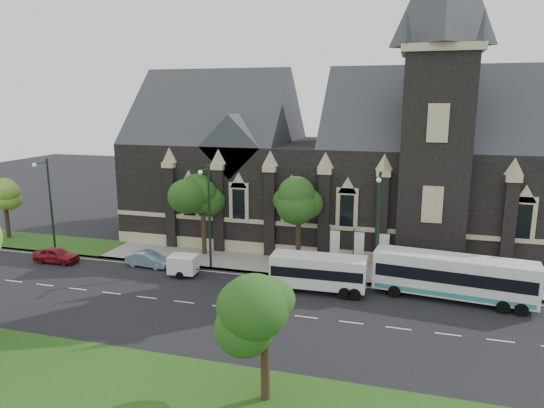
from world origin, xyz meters
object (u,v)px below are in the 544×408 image
(tree_walk_left, at_px, (206,195))
(shuttle_bus, at_px, (318,271))
(tree_walk_right, at_px, (302,199))
(street_lamp_near, at_px, (378,222))
(street_lamp_far, at_px, (49,200))
(tree_walk_far, at_px, (7,195))
(banner_flag_right, at_px, (382,250))
(tree_park_east, at_px, (270,309))
(box_trailer, at_px, (183,264))
(tour_coach, at_px, (453,276))
(street_lamp_mid, at_px, (208,211))
(banner_flag_center, at_px, (357,248))
(car_far_red, at_px, (56,255))
(sedan, at_px, (149,259))
(banner_flag_left, at_px, (333,246))

(tree_walk_left, distance_m, shuttle_bus, 13.76)
(tree_walk_right, relative_size, street_lamp_near, 0.87)
(street_lamp_near, relative_size, street_lamp_far, 1.00)
(tree_walk_far, distance_m, banner_flag_right, 38.19)
(tree_park_east, height_order, box_trailer, tree_park_east)
(tree_walk_right, xyz_separation_m, tour_coach, (12.36, -4.89, -4.03))
(box_trailer, bearing_deg, street_lamp_mid, 50.81)
(box_trailer, bearing_deg, tree_walk_far, 161.73)
(tour_coach, bearing_deg, street_lamp_mid, -177.13)
(tour_coach, bearing_deg, shuttle_bus, -167.16)
(banner_flag_center, bearing_deg, car_far_red, -171.03)
(tree_walk_right, relative_size, tree_walk_left, 1.02)
(banner_flag_center, height_order, sedan, banner_flag_center)
(tree_walk_left, bearing_deg, tree_park_east, -59.13)
(box_trailer, bearing_deg, street_lamp_near, 2.73)
(tour_coach, bearing_deg, banner_flag_center, 163.02)
(tree_walk_right, relative_size, sedan, 1.97)
(banner_flag_center, distance_m, box_trailer, 14.38)
(banner_flag_right, distance_m, sedan, 19.95)
(tree_park_east, xyz_separation_m, tree_walk_left, (-11.97, 20.03, 1.12))
(tree_walk_right, xyz_separation_m, banner_flag_center, (5.08, -1.71, -3.43))
(tree_walk_right, xyz_separation_m, sedan, (-12.60, -4.51, -5.16))
(street_lamp_near, bearing_deg, tree_park_east, -103.11)
(tree_walk_right, bearing_deg, shuttle_bus, -65.66)
(tree_park_east, bearing_deg, sedan, 135.07)
(tree_park_east, relative_size, box_trailer, 1.89)
(banner_flag_center, bearing_deg, tour_coach, -23.56)
(box_trailer, xyz_separation_m, car_far_red, (-12.42, -0.09, -0.29))
(banner_flag_left, bearing_deg, tree_walk_right, 150.90)
(street_lamp_near, distance_m, street_lamp_mid, 14.00)
(tree_walk_right, xyz_separation_m, street_lamp_near, (6.79, -3.62, -0.71))
(tree_walk_left, bearing_deg, car_far_red, -154.21)
(street_lamp_far, distance_m, sedan, 11.55)
(street_lamp_far, xyz_separation_m, sedan, (10.61, -0.89, -4.46))
(tree_walk_right, relative_size, street_lamp_far, 0.87)
(tree_park_east, xyz_separation_m, sedan, (-15.56, 15.52, -3.96))
(box_trailer, bearing_deg, street_lamp_far, 166.51)
(banner_flag_center, bearing_deg, street_lamp_mid, -171.18)
(tree_walk_left, relative_size, street_lamp_mid, 0.85)
(banner_flag_right, relative_size, tour_coach, 0.35)
(tree_walk_left, bearing_deg, banner_flag_center, -6.89)
(tree_walk_far, xyz_separation_m, street_lamp_mid, (23.82, -3.08, 0.49))
(tree_park_east, distance_m, street_lamp_mid, 19.32)
(banner_flag_left, bearing_deg, car_far_red, -170.30)
(street_lamp_near, relative_size, street_lamp_mid, 1.00)
(tree_park_east, xyz_separation_m, street_lamp_mid, (-10.18, 16.42, 0.49))
(banner_flag_right, distance_m, box_trailer, 16.30)
(street_lamp_mid, relative_size, banner_flag_center, 2.25)
(banner_flag_center, relative_size, sedan, 1.01)
(street_lamp_near, bearing_deg, shuttle_bus, -150.35)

